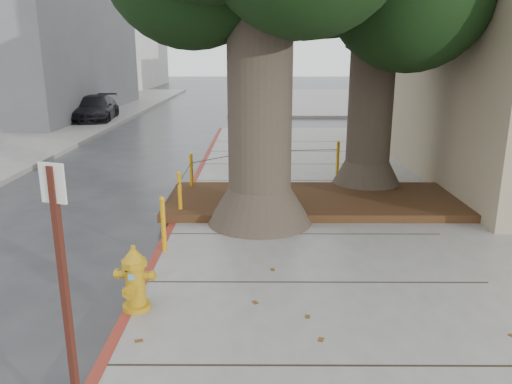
% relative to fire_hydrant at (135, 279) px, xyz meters
% --- Properties ---
extents(ground, '(140.00, 140.00, 0.00)m').
position_rel_fire_hydrant_xyz_m(ground, '(1.90, 0.78, -0.58)').
color(ground, '#28282B').
rests_on(ground, ground).
extents(sidewalk_far, '(16.00, 20.00, 0.15)m').
position_rel_fire_hydrant_xyz_m(sidewalk_far, '(7.90, 30.78, -0.50)').
color(sidewalk_far, slate).
rests_on(sidewalk_far, ground).
extents(curb_red, '(0.14, 26.00, 0.16)m').
position_rel_fire_hydrant_xyz_m(curb_red, '(-0.10, 3.28, -0.50)').
color(curb_red, maroon).
rests_on(curb_red, ground).
extents(planter_bed, '(6.40, 2.60, 0.16)m').
position_rel_fire_hydrant_xyz_m(planter_bed, '(2.80, 4.68, -0.35)').
color(planter_bed, black).
rests_on(planter_bed, sidewalk_main).
extents(building_far_white, '(12.00, 18.00, 15.00)m').
position_rel_fire_hydrant_xyz_m(building_far_white, '(-15.10, 45.78, 6.92)').
color(building_far_white, silver).
rests_on(building_far_white, ground).
extents(bollard_ring, '(3.79, 5.39, 0.95)m').
position_rel_fire_hydrant_xyz_m(bollard_ring, '(1.03, 5.16, 0.09)').
color(bollard_ring, orange).
rests_on(bollard_ring, sidewalk_main).
extents(fire_hydrant, '(0.46, 0.42, 0.87)m').
position_rel_fire_hydrant_xyz_m(fire_hydrant, '(0.00, 0.00, 0.00)').
color(fire_hydrant, '#C28F13').
rests_on(fire_hydrant, sidewalk_main).
extents(signpost, '(0.23, 0.09, 2.37)m').
position_rel_fire_hydrant_xyz_m(signpost, '(-0.05, -2.02, 0.92)').
color(signpost, '#471911').
rests_on(signpost, sidewalk_main).
extents(car_silver, '(3.25, 1.42, 1.09)m').
position_rel_fire_hydrant_xyz_m(car_silver, '(7.65, 18.02, -0.03)').
color(car_silver, '#A3A3A8').
rests_on(car_silver, ground).
extents(car_red, '(4.18, 1.60, 1.36)m').
position_rel_fire_hydrant_xyz_m(car_red, '(10.24, 19.18, 0.10)').
color(car_red, maroon).
rests_on(car_red, ground).
extents(car_dark, '(2.36, 4.72, 1.32)m').
position_rel_fire_hydrant_xyz_m(car_dark, '(-6.62, 19.36, 0.08)').
color(car_dark, black).
rests_on(car_dark, ground).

